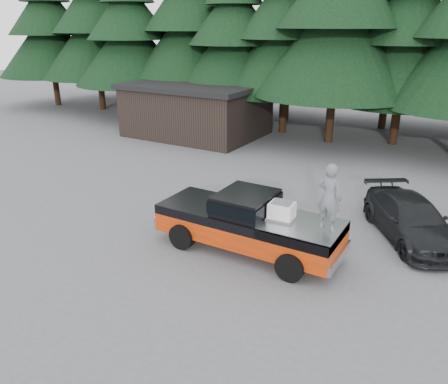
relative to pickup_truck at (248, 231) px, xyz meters
The scene contains 8 objects.
ground 1.35m from the pickup_truck, 169.53° to the left, with size 120.00×120.00×0.00m, color #535255.
pickup_truck is the anchor object (origin of this frame).
truck_cab 0.97m from the pickup_truck, behind, with size 1.66×1.90×0.59m, color black.
air_compressor 1.43m from the pickup_truck, ahead, with size 0.72×0.59×0.49m, color silver.
man_on_bed 2.97m from the pickup_truck, ahead, with size 0.71×0.46×1.94m, color #5B5D63.
parked_car 5.53m from the pickup_truck, 39.41° to the left, with size 1.91×4.71×1.37m, color black.
utility_building 15.92m from the pickup_truck, 129.75° to the left, with size 8.40×6.40×3.30m.
treeline 18.80m from the pickup_truck, 92.41° to the left, with size 60.15×16.05×17.50m.
Camera 1 is at (6.82, -11.24, 6.73)m, focal length 35.00 mm.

